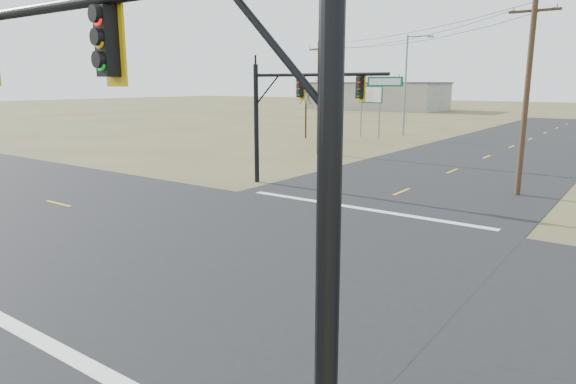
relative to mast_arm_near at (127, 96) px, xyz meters
The scene contains 14 objects.
ground 10.17m from the mast_arm_near, 116.73° to the left, with size 320.00×320.00×0.00m, color brown.
road_ew 10.17m from the mast_arm_near, 116.73° to the left, with size 160.00×14.00×0.02m, color black.
road_ns 10.17m from the mast_arm_near, 116.73° to the left, with size 14.00×160.00×0.02m, color black.
stop_bar_near 6.62m from the mast_arm_near, behind, with size 12.00×0.40×0.01m, color silver.
stop_bar_far 16.58m from the mast_arm_near, 104.31° to the left, with size 12.00×0.40×0.01m, color silver.
mast_arm_near is the anchor object (origin of this frame).
mast_arm_far 19.57m from the mast_arm_near, 116.48° to the left, with size 8.83×0.52×6.60m.
utility_pole_near 22.57m from the mast_arm_near, 87.02° to the left, with size 2.34×0.28×9.54m.
utility_pole_far 33.52m from the mast_arm_near, 117.48° to the left, with size 2.11×0.61×8.75m.
highway_sign 47.37m from the mast_arm_near, 112.37° to the left, with size 2.82×0.40×5.30m.
streetlight_c 50.36m from the mast_arm_near, 108.25° to the left, with size 2.94×0.33×10.55m.
bare_tree_a 45.51m from the mast_arm_near, 120.44° to the left, with size 2.85×2.85×5.50m.
bare_tree_b 56.53m from the mast_arm_near, 119.25° to the left, with size 3.13×3.13×6.89m.
warehouse_left 107.14m from the mast_arm_near, 114.18° to the left, with size 28.00×14.00×5.50m, color #ADA599.
Camera 1 is at (10.52, -12.70, 5.58)m, focal length 32.00 mm.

